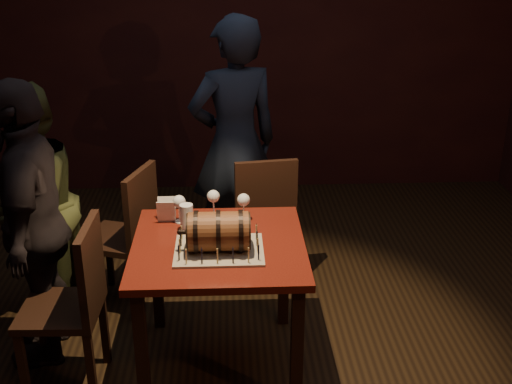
% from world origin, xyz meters
% --- Properties ---
extents(room_shell, '(5.04, 5.04, 2.80)m').
position_xyz_m(room_shell, '(0.00, 0.00, 1.40)').
color(room_shell, black).
rests_on(room_shell, ground).
extents(pub_table, '(0.90, 0.90, 0.75)m').
position_xyz_m(pub_table, '(-0.16, -0.16, 0.64)').
color(pub_table, '#44100B').
rests_on(pub_table, ground).
extents(cake_board, '(0.45, 0.35, 0.01)m').
position_xyz_m(cake_board, '(-0.16, -0.25, 0.76)').
color(cake_board, gray).
rests_on(cake_board, pub_table).
extents(barrel_cake, '(0.37, 0.22, 0.22)m').
position_xyz_m(barrel_cake, '(-0.16, -0.25, 0.86)').
color(barrel_cake, brown).
rests_on(barrel_cake, cake_board).
extents(birthday_candles, '(0.40, 0.30, 0.09)m').
position_xyz_m(birthday_candles, '(-0.16, -0.25, 0.80)').
color(birthday_candles, '#D8C881').
rests_on(birthday_candles, cake_board).
extents(wine_glass_left, '(0.07, 0.07, 0.16)m').
position_xyz_m(wine_glass_left, '(-0.38, 0.11, 0.87)').
color(wine_glass_left, silver).
rests_on(wine_glass_left, pub_table).
extents(wine_glass_mid, '(0.07, 0.07, 0.16)m').
position_xyz_m(wine_glass_mid, '(-0.19, 0.18, 0.87)').
color(wine_glass_mid, silver).
rests_on(wine_glass_mid, pub_table).
extents(wine_glass_right, '(0.07, 0.07, 0.16)m').
position_xyz_m(wine_glass_right, '(-0.02, 0.12, 0.87)').
color(wine_glass_right, silver).
rests_on(wine_glass_right, pub_table).
extents(pint_of_ale, '(0.07, 0.07, 0.15)m').
position_xyz_m(pint_of_ale, '(-0.33, 0.01, 0.82)').
color(pint_of_ale, silver).
rests_on(pint_of_ale, pub_table).
extents(menu_card, '(0.10, 0.05, 0.13)m').
position_xyz_m(menu_card, '(-0.45, 0.13, 0.81)').
color(menu_card, white).
rests_on(menu_card, pub_table).
extents(chair_back, '(0.45, 0.45, 0.93)m').
position_xyz_m(chair_back, '(0.12, 0.69, 0.52)').
color(chair_back, black).
rests_on(chair_back, ground).
extents(chair_left_rear, '(0.50, 0.50, 0.93)m').
position_xyz_m(chair_left_rear, '(-0.73, 0.49, 0.52)').
color(chair_left_rear, black).
rests_on(chair_left_rear, ground).
extents(chair_left_front, '(0.41, 0.41, 0.93)m').
position_xyz_m(chair_left_front, '(-0.90, -0.29, 0.52)').
color(chair_left_front, black).
rests_on(chair_left_front, ground).
extents(person_back, '(0.75, 0.61, 1.77)m').
position_xyz_m(person_back, '(-0.06, 1.08, 0.88)').
color(person_back, '#181F30').
rests_on(person_back, ground).
extents(person_left_rear, '(0.62, 0.76, 1.47)m').
position_xyz_m(person_left_rear, '(-1.27, 0.41, 0.73)').
color(person_left_rear, '#393F1F').
rests_on(person_left_rear, ground).
extents(person_left_front, '(0.47, 0.97, 1.60)m').
position_xyz_m(person_left_front, '(-1.15, 0.02, 0.80)').
color(person_left_front, black).
rests_on(person_left_front, ground).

